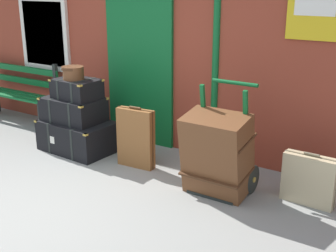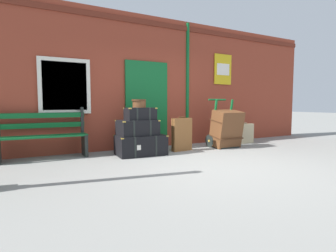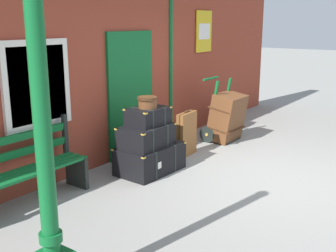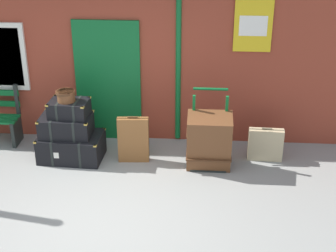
# 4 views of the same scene
# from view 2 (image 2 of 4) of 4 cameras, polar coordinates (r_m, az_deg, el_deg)

# --- Properties ---
(ground_plane) EXTENTS (60.00, 60.00, 0.00)m
(ground_plane) POSITION_cam_2_polar(r_m,az_deg,el_deg) (4.75, 10.49, -8.47)
(ground_plane) COLOR gray
(brick_facade) EXTENTS (10.40, 0.35, 3.20)m
(brick_facade) POSITION_cam_2_polar(r_m,az_deg,el_deg) (6.85, -3.39, 9.07)
(brick_facade) COLOR brown
(brick_facade) RESTS_ON ground
(platform_bench) EXTENTS (1.60, 0.43, 1.01)m
(platform_bench) POSITION_cam_2_polar(r_m,az_deg,el_deg) (5.79, -24.85, -2.00)
(platform_bench) COLOR #0F5B28
(platform_bench) RESTS_ON ground
(steamer_trunk_base) EXTENTS (1.04, 0.70, 0.43)m
(steamer_trunk_base) POSITION_cam_2_polar(r_m,az_deg,el_deg) (5.73, -5.82, -4.02)
(steamer_trunk_base) COLOR black
(steamer_trunk_base) RESTS_ON ground
(steamer_trunk_middle) EXTENTS (0.81, 0.55, 0.33)m
(steamer_trunk_middle) POSITION_cam_2_polar(r_m,az_deg,el_deg) (5.68, -6.48, -0.34)
(steamer_trunk_middle) COLOR black
(steamer_trunk_middle) RESTS_ON steamer_trunk_base
(steamer_trunk_top) EXTENTS (0.63, 0.48, 0.27)m
(steamer_trunk_top) POSITION_cam_2_polar(r_m,az_deg,el_deg) (5.70, -5.94, 2.61)
(steamer_trunk_top) COLOR black
(steamer_trunk_top) RESTS_ON steamer_trunk_middle
(round_hatbox) EXTENTS (0.30, 0.29, 0.17)m
(round_hatbox) POSITION_cam_2_polar(r_m,az_deg,el_deg) (5.67, -6.15, 4.92)
(round_hatbox) COLOR brown
(round_hatbox) RESTS_ON steamer_trunk_top
(porters_trolley) EXTENTS (0.71, 0.56, 1.21)m
(porters_trolley) POSITION_cam_2_polar(r_m,az_deg,el_deg) (6.90, 11.36, -2.07)
(porters_trolley) COLOR black
(porters_trolley) RESTS_ON ground
(large_brown_trunk) EXTENTS (0.70, 0.58, 0.94)m
(large_brown_trunk) POSITION_cam_2_polar(r_m,az_deg,el_deg) (6.75, 12.33, -0.56)
(large_brown_trunk) COLOR brown
(large_brown_trunk) RESTS_ON ground
(suitcase_beige) EXTENTS (0.50, 0.16, 0.79)m
(suitcase_beige) POSITION_cam_2_polar(r_m,az_deg,el_deg) (6.16, 2.96, -1.82)
(suitcase_beige) COLOR brown
(suitcase_beige) RESTS_ON ground
(suitcase_umber) EXTENTS (0.56, 0.18, 0.57)m
(suitcase_umber) POSITION_cam_2_polar(r_m,az_deg,el_deg) (7.63, 15.85, -1.56)
(suitcase_umber) COLOR tan
(suitcase_umber) RESTS_ON ground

